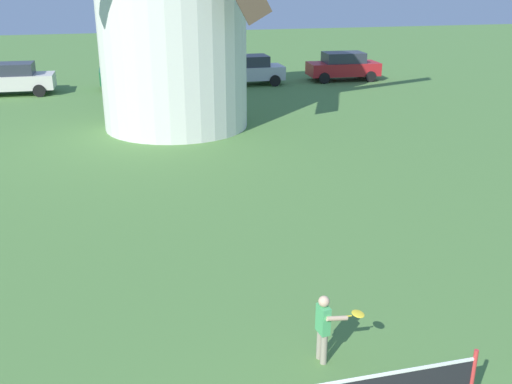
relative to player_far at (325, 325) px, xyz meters
name	(u,v)px	position (x,y,z in m)	size (l,w,h in m)	color
player_far	(325,325)	(0.00, 0.00, 0.00)	(0.71, 0.42, 1.14)	#9E937F
parked_car_cream	(10,79)	(-7.62, 23.97, 0.16)	(4.27, 1.98, 1.56)	silver
parked_car_green	(140,72)	(-1.22, 24.34, 0.16)	(4.19, 1.91, 1.56)	#1E6638
parked_car_silver	(248,70)	(4.53, 23.88, 0.16)	(3.83, 1.93, 1.56)	silver
parked_car_red	(343,66)	(10.07, 23.91, 0.16)	(4.06, 2.07, 1.56)	red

